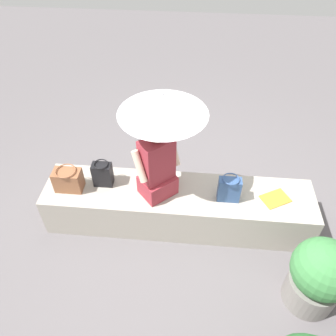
# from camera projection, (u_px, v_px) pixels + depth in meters

# --- Properties ---
(ground_plane) EXTENTS (14.00, 14.00, 0.00)m
(ground_plane) POSITION_uv_depth(u_px,v_px,m) (177.00, 220.00, 3.88)
(ground_plane) COLOR #605B5E
(stone_bench) EXTENTS (2.89, 0.62, 0.50)m
(stone_bench) POSITION_uv_depth(u_px,v_px,m) (178.00, 207.00, 3.71)
(stone_bench) COLOR #A8A093
(stone_bench) RESTS_ON ground
(person_seated) EXTENTS (0.48, 0.46, 0.90)m
(person_seated) POSITION_uv_depth(u_px,v_px,m) (157.00, 165.00, 3.27)
(person_seated) COLOR #992D38
(person_seated) RESTS_ON stone_bench
(parasol) EXTENTS (0.81, 0.81, 1.17)m
(parasol) POSITION_uv_depth(u_px,v_px,m) (163.00, 104.00, 2.86)
(parasol) COLOR #B7B7BC
(parasol) RESTS_ON stone_bench
(handbag_black) EXTENTS (0.20, 0.15, 0.30)m
(handbag_black) POSITION_uv_depth(u_px,v_px,m) (103.00, 174.00, 3.53)
(handbag_black) COLOR black
(handbag_black) RESTS_ON stone_bench
(tote_bag_canvas) EXTENTS (0.29, 0.21, 0.26)m
(tote_bag_canvas) POSITION_uv_depth(u_px,v_px,m) (68.00, 180.00, 3.49)
(tote_bag_canvas) COLOR brown
(tote_bag_canvas) RESTS_ON stone_bench
(shoulder_bag_spare) EXTENTS (0.23, 0.17, 0.30)m
(shoulder_bag_spare) POSITION_uv_depth(u_px,v_px,m) (229.00, 189.00, 3.36)
(shoulder_bag_spare) COLOR #335184
(shoulder_bag_spare) RESTS_ON stone_bench
(magazine) EXTENTS (0.34, 0.31, 0.01)m
(magazine) POSITION_uv_depth(u_px,v_px,m) (275.00, 199.00, 3.46)
(magazine) COLOR gold
(magazine) RESTS_ON stone_bench
(planter_near) EXTENTS (0.55, 0.55, 0.81)m
(planter_near) POSITION_uv_depth(u_px,v_px,m) (319.00, 275.00, 2.91)
(planter_near) COLOR gray
(planter_near) RESTS_ON ground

